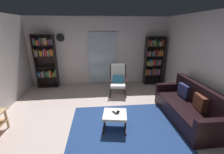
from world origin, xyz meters
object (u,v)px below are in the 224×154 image
Objects in this scene: lounge_armchair at (118,79)px; cell_phone at (118,112)px; leather_sofa at (188,107)px; tv_remote at (115,113)px; bookshelf_near_tv at (45,59)px; wall_clock at (60,38)px; ottoman at (115,116)px; bookshelf_near_sofa at (153,59)px.

cell_phone is (-0.25, -1.86, -0.14)m from lounge_armchair.
tv_remote is (-1.88, -0.20, 0.08)m from leather_sofa.
wall_clock reaches higher than bookshelf_near_tv.
tv_remote is 3.65m from wall_clock.
wall_clock is (-1.69, 2.92, 1.53)m from ottoman.
bookshelf_near_sofa is 3.35m from tv_remote.
bookshelf_near_tv reaches higher than tv_remote.
leather_sofa is 14.16× the size of cell_phone.
lounge_armchair is 1.88m from cell_phone.
cell_phone is at bearing 23.87° from ottoman.
bookshelf_near_sofa is 2.61m from leather_sofa.
lounge_armchair is at bearing -150.91° from bookshelf_near_sofa.
tv_remote is at bearing -152.52° from cell_phone.
ottoman is at bearing -136.37° from cell_phone.
bookshelf_near_sofa reaches higher than tv_remote.
leather_sofa is (0.03, -2.52, -0.68)m from bookshelf_near_sofa.
tv_remote is 1.03× the size of cell_phone.
cell_phone is (0.07, 0.03, 0.07)m from ottoman.
lounge_armchair is 1.90m from tv_remote.
bookshelf_near_sofa is at bearing 55.96° from ottoman.
lounge_armchair is 1.93m from ottoman.
ottoman is 0.11m from cell_phone.
leather_sofa is 2.29m from lounge_armchair.
cell_phone is at bearing -97.70° from lounge_armchair.
bookshelf_near_tv reaches higher than ottoman.
tv_remote is at bearing -173.97° from leather_sofa.
bookshelf_near_tv is at bearing 150.24° from cell_phone.
lounge_armchair is (-1.56, 1.67, 0.22)m from leather_sofa.
wall_clock is at bearing 152.91° from lounge_armchair.
ottoman is at bearing -173.34° from leather_sofa.
wall_clock is (-1.68, 2.90, 1.45)m from tv_remote.
tv_remote is at bearing -50.54° from bookshelf_near_tv.
ottoman is 4.08× the size of tv_remote.
leather_sofa reaches higher than cell_phone.
tv_remote is (-0.33, -1.87, -0.14)m from lounge_armchair.
wall_clock is (0.60, 0.13, 0.76)m from bookshelf_near_tv.
lounge_armchair reaches higher than tv_remote.
lounge_armchair is 3.53× the size of wall_clock.
wall_clock reaches higher than cell_phone.
ottoman is (-1.85, -2.74, -0.68)m from bookshelf_near_sofa.
leather_sofa is at bearing -89.42° from bookshelf_near_sofa.
leather_sofa is at bearing 25.72° from cell_phone.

